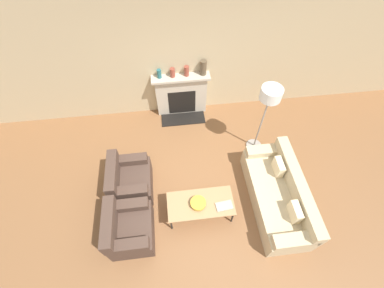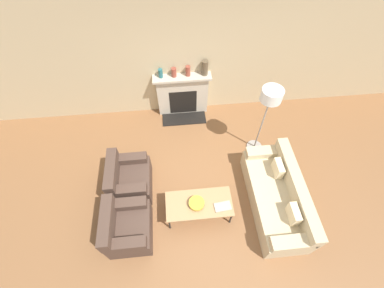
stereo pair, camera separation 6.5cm
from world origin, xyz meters
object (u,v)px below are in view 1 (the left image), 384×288
bowl (198,203)px  floor_lamp (269,100)px  armchair_near (129,229)px  couch (278,195)px  mantel_vase_right (203,68)px  fireplace (181,95)px  mantel_vase_center_right (187,71)px  mantel_vase_center_left (172,73)px  book (224,206)px  armchair_far (130,181)px  coffee_table (201,204)px  mantel_vase_left (159,74)px

bowl → floor_lamp: (1.45, 1.39, 0.95)m
armchair_near → couch: bearing=-83.5°
couch → mantel_vase_right: 2.97m
fireplace → floor_lamp: size_ratio=0.75×
mantel_vase_center_right → armchair_near: bearing=-114.4°
mantel_vase_center_left → book: bearing=-76.6°
bowl → mantel_vase_center_right: 2.76m
mantel_vase_center_left → armchair_near: bearing=-109.3°
armchair_near → book: 1.69m
couch → mantel_vase_center_right: size_ratio=8.48×
bowl → mantel_vase_right: bearing=80.3°
book → mantel_vase_center_left: 2.92m
fireplace → armchair_far: 2.32m
coffee_table → book: book is taller
bowl → mantel_vase_center_left: size_ratio=1.34×
floor_lamp → mantel_vase_right: bearing=128.2°
armchair_far → mantel_vase_right: bearing=-40.1°
mantel_vase_center_left → mantel_vase_right: size_ratio=0.61×
armchair_far → mantel_vase_center_right: mantel_vase_center_right is taller
couch → armchair_near: armchair_near is taller
floor_lamp → armchair_near: bearing=-148.4°
fireplace → mantel_vase_left: size_ratio=6.32×
armchair_near → floor_lamp: (2.68, 1.64, 1.10)m
armchair_far → armchair_near: bearing=-180.0°
coffee_table → floor_lamp: size_ratio=0.69×
mantel_vase_center_left → mantel_vase_center_right: bearing=0.0°
fireplace → mantel_vase_center_right: 0.68m
floor_lamp → mantel_vase_center_left: bearing=142.5°
armchair_near → coffee_table: bearing=-78.2°
mantel_vase_right → floor_lamp: bearing=-51.8°
armchair_near → book: bearing=-84.4°
armchair_far → floor_lamp: floor_lamp is taller
book → fireplace: bearing=94.5°
fireplace → mantel_vase_center_left: bearing=174.9°
floor_lamp → mantel_vase_right: (-1.00, 1.27, -0.17)m
couch → mantel_vase_right: (-1.06, 2.61, 0.95)m
armchair_near → floor_lamp: bearing=-58.4°
floor_lamp → mantel_vase_center_left: floor_lamp is taller
armchair_far → couch: bearing=-102.6°
fireplace → book: bearing=-79.9°
mantel_vase_left → mantel_vase_center_left: 0.28m
coffee_table → mantel_vase_center_left: bearing=95.4°
bowl → book: bowl is taller
armchair_far → floor_lamp: (2.68, 0.72, 1.10)m
coffee_table → mantel_vase_right: (0.41, 2.65, 0.86)m
bowl → floor_lamp: bearing=43.7°
armchair_near → mantel_vase_center_right: bearing=-24.4°
book → mantel_vase_center_left: size_ratio=1.50×
armchair_near → mantel_vase_center_left: mantel_vase_center_left is taller
bowl → floor_lamp: floor_lamp is taller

